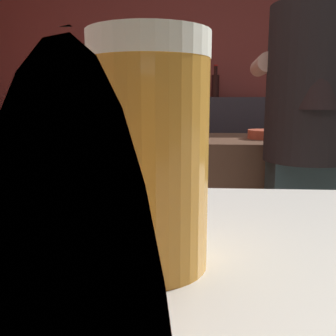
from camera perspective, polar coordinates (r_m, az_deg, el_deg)
wall_back at (r=3.46m, az=9.59°, el=13.95°), size 5.20×0.10×2.70m
prep_counter at (r=2.21m, az=21.96°, el=-7.86°), size 2.10×0.60×0.94m
back_shelf at (r=3.22m, az=8.91°, el=0.49°), size 0.80×0.36×1.16m
bartender at (r=1.61m, az=20.85°, el=4.94°), size 0.44×0.52×1.73m
mixing_bowl at (r=2.01m, az=14.79°, el=5.13°), size 0.17×0.17×0.05m
chefs_knife at (r=2.09m, az=24.84°, el=4.17°), size 0.24×0.11×0.01m
pint_glass_near at (r=0.24m, az=-2.88°, el=2.13°), size 0.08×0.08×0.15m
pint_glass_far at (r=0.08m, az=-21.94°, el=-18.39°), size 0.08×0.08×0.14m
bottle_soy at (r=3.18m, az=5.07°, el=12.66°), size 0.07×0.07×0.24m
bottle_vinegar at (r=3.21m, az=7.42°, el=12.80°), size 0.07×0.07×0.27m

